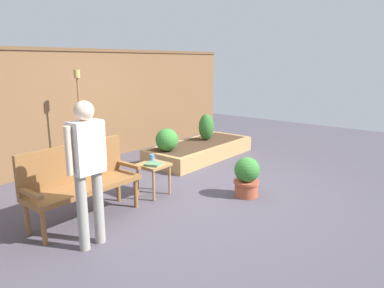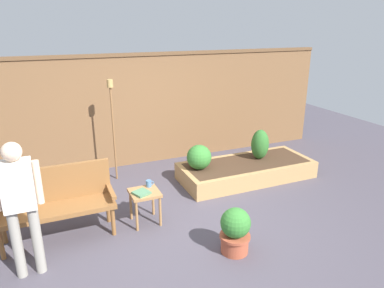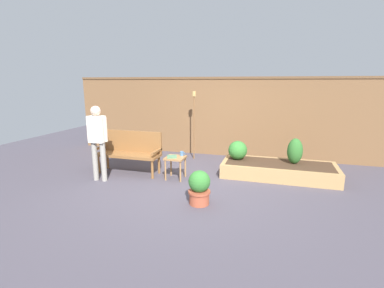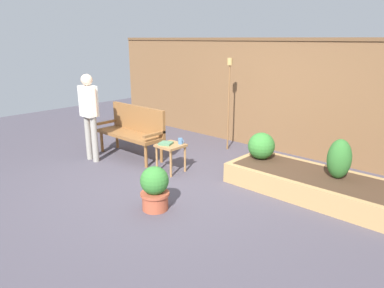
{
  "view_description": "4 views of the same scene",
  "coord_description": "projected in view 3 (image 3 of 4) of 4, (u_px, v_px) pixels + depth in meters",
  "views": [
    {
      "loc": [
        -3.94,
        -3.25,
        1.94
      ],
      "look_at": [
        0.54,
        0.36,
        0.6
      ],
      "focal_mm": 33.66,
      "sensor_mm": 36.0,
      "label": 1
    },
    {
      "loc": [
        -1.51,
        -3.97,
        2.68
      ],
      "look_at": [
        0.5,
        0.74,
        0.93
      ],
      "focal_mm": 33.21,
      "sensor_mm": 36.0,
      "label": 2
    },
    {
      "loc": [
        1.58,
        -5.04,
        2.03
      ],
      "look_at": [
        -0.03,
        0.41,
        0.77
      ],
      "focal_mm": 26.28,
      "sensor_mm": 36.0,
      "label": 3
    },
    {
      "loc": [
        3.64,
        -3.55,
        2.15
      ],
      "look_at": [
        0.07,
        0.37,
        0.57
      ],
      "focal_mm": 33.34,
      "sensor_mm": 36.0,
      "label": 4
    }
  ],
  "objects": [
    {
      "name": "side_table",
      "position": [
        175.0,
        161.0,
        5.93
      ],
      "size": [
        0.4,
        0.4,
        0.48
      ],
      "color": "#9E7042",
      "rests_on": "ground_plane"
    },
    {
      "name": "garden_bench",
      "position": [
        130.0,
        149.0,
        6.35
      ],
      "size": [
        1.44,
        0.48,
        0.94
      ],
      "color": "brown",
      "rests_on": "ground_plane"
    },
    {
      "name": "ground_plane",
      "position": [
        188.0,
        186.0,
        5.6
      ],
      "size": [
        14.0,
        14.0,
        0.0
      ],
      "primitive_type": "plane",
      "color": "#47424C"
    },
    {
      "name": "fence_back",
      "position": [
        216.0,
        116.0,
        7.79
      ],
      "size": [
        8.4,
        0.14,
        2.16
      ],
      "color": "brown",
      "rests_on": "ground_plane"
    },
    {
      "name": "person_by_bench",
      "position": [
        97.0,
        137.0,
        5.71
      ],
      "size": [
        0.47,
        0.2,
        1.56
      ],
      "color": "gray",
      "rests_on": "ground_plane"
    },
    {
      "name": "raised_planter_bed",
      "position": [
        278.0,
        170.0,
        6.11
      ],
      "size": [
        2.4,
        1.0,
        0.3
      ],
      "color": "#AD8451",
      "rests_on": "ground_plane"
    },
    {
      "name": "book_on_table",
      "position": [
        172.0,
        157.0,
        5.88
      ],
      "size": [
        0.26,
        0.26,
        0.03
      ],
      "primitive_type": "cube",
      "rotation": [
        0.0,
        0.0,
        0.39
      ],
      "color": "#4C7A56",
      "rests_on": "side_table"
    },
    {
      "name": "shrub_far_corner",
      "position": [
        295.0,
        151.0,
        6.01
      ],
      "size": [
        0.32,
        0.32,
        0.55
      ],
      "color": "brown",
      "rests_on": "raised_planter_bed"
    },
    {
      "name": "potted_boxwood",
      "position": [
        199.0,
        187.0,
        4.71
      ],
      "size": [
        0.38,
        0.38,
        0.59
      ],
      "color": "#A84C33",
      "rests_on": "ground_plane"
    },
    {
      "name": "tiki_torch",
      "position": [
        194.0,
        113.0,
        7.32
      ],
      "size": [
        0.1,
        0.1,
        1.79
      ],
      "color": "brown",
      "rests_on": "ground_plane"
    },
    {
      "name": "shrub_near_bench",
      "position": [
        238.0,
        150.0,
        6.36
      ],
      "size": [
        0.42,
        0.42,
        0.42
      ],
      "color": "brown",
      "rests_on": "raised_planter_bed"
    },
    {
      "name": "cup_on_table",
      "position": [
        182.0,
        154.0,
        6.0
      ],
      "size": [
        0.12,
        0.08,
        0.1
      ],
      "color": "teal",
      "rests_on": "side_table"
    }
  ]
}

